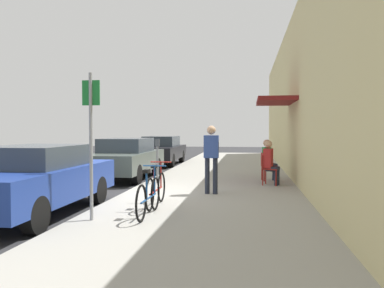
% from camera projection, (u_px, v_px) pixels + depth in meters
% --- Properties ---
extents(ground_plane, '(60.00, 60.00, 0.00)m').
position_uv_depth(ground_plane, '(122.00, 198.00, 10.01)').
color(ground_plane, '#2D2D30').
extents(sidewalk_slab, '(4.50, 32.00, 0.12)m').
position_uv_depth(sidewalk_slab, '(217.00, 186.00, 11.67)').
color(sidewalk_slab, '#9E9B93').
rests_on(sidewalk_slab, ground_plane).
extents(building_facade, '(1.40, 32.00, 5.38)m').
position_uv_depth(building_facade, '(302.00, 95.00, 11.24)').
color(building_facade, beige).
rests_on(building_facade, ground_plane).
extents(parked_car_0, '(1.80, 4.40, 1.40)m').
position_uv_depth(parked_car_0, '(35.00, 179.00, 8.01)').
color(parked_car_0, navy).
rests_on(parked_car_0, ground_plane).
extents(parked_car_1, '(1.80, 4.40, 1.41)m').
position_uv_depth(parked_car_1, '(125.00, 158.00, 13.88)').
color(parked_car_1, '#47514C').
rests_on(parked_car_1, ground_plane).
extents(parked_car_2, '(1.80, 4.40, 1.39)m').
position_uv_depth(parked_car_2, '(161.00, 150.00, 19.51)').
color(parked_car_2, black).
rests_on(parked_car_2, ground_plane).
extents(parking_meter, '(0.12, 0.10, 1.32)m').
position_uv_depth(parking_meter, '(157.00, 158.00, 11.91)').
color(parking_meter, slate).
rests_on(parking_meter, sidewalk_slab).
extents(street_sign, '(0.32, 0.06, 2.60)m').
position_uv_depth(street_sign, '(91.00, 134.00, 7.02)').
color(street_sign, gray).
rests_on(street_sign, sidewalk_slab).
extents(bicycle_0, '(0.46, 1.71, 0.90)m').
position_uv_depth(bicycle_0, '(156.00, 189.00, 8.32)').
color(bicycle_0, black).
rests_on(bicycle_0, sidewalk_slab).
extents(bicycle_1, '(0.46, 1.71, 0.90)m').
position_uv_depth(bicycle_1, '(149.00, 197.00, 7.41)').
color(bicycle_1, black).
rests_on(bicycle_1, sidewalk_slab).
extents(cafe_chair_0, '(0.54, 0.54, 0.87)m').
position_uv_depth(cafe_chair_0, '(268.00, 167.00, 11.55)').
color(cafe_chair_0, maroon).
rests_on(cafe_chair_0, sidewalk_slab).
extents(seated_patron_0, '(0.50, 0.45, 1.29)m').
position_uv_depth(seated_patron_0, '(270.00, 161.00, 11.52)').
color(seated_patron_0, '#232838').
rests_on(seated_patron_0, sidewalk_slab).
extents(cafe_chair_1, '(0.51, 0.51, 0.87)m').
position_uv_depth(cafe_chair_1, '(267.00, 165.00, 12.49)').
color(cafe_chair_1, maroon).
rests_on(cafe_chair_1, sidewalk_slab).
extents(seated_patron_1, '(0.47, 0.41, 1.29)m').
position_uv_depth(seated_patron_1, '(268.00, 158.00, 12.48)').
color(seated_patron_1, '#232838').
rests_on(seated_patron_1, sidewalk_slab).
extents(pedestrian_standing, '(0.36, 0.22, 1.70)m').
position_uv_depth(pedestrian_standing, '(211.00, 154.00, 9.91)').
color(pedestrian_standing, '#232838').
rests_on(pedestrian_standing, sidewalk_slab).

